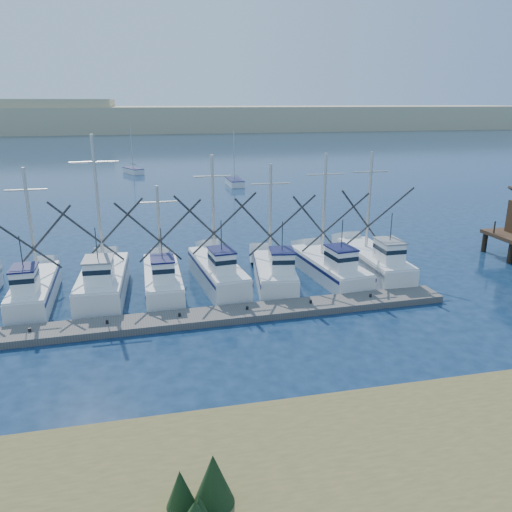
# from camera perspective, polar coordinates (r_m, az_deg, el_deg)

# --- Properties ---
(ground) EXTENTS (500.00, 500.00, 0.00)m
(ground) POSITION_cam_1_polar(r_m,az_deg,el_deg) (25.54, 10.45, -11.66)
(ground) COLOR #0B1E34
(ground) RESTS_ON ground
(floating_dock) EXTENTS (31.12, 2.92, 0.41)m
(floating_dock) POSITION_cam_1_polar(r_m,az_deg,el_deg) (29.36, -6.76, -7.04)
(floating_dock) COLOR #58544F
(floating_dock) RESTS_ON ground
(dune_ridge) EXTENTS (360.00, 60.00, 10.00)m
(dune_ridge) POSITION_cam_1_polar(r_m,az_deg,el_deg) (230.72, -10.76, 15.20)
(dune_ridge) COLOR tan
(dune_ridge) RESTS_ON ground
(trawler_fleet) EXTENTS (29.90, 8.73, 10.27)m
(trawler_fleet) POSITION_cam_1_polar(r_m,az_deg,el_deg) (33.89, -6.62, -2.28)
(trawler_fleet) COLOR white
(trawler_fleet) RESTS_ON ground
(sailboat_near) EXTENTS (2.04, 5.27, 8.10)m
(sailboat_near) POSITION_cam_1_polar(r_m,az_deg,el_deg) (76.40, -2.44, 8.43)
(sailboat_near) COLOR white
(sailboat_near) RESTS_ON ground
(sailboat_far) EXTENTS (3.77, 5.27, 8.10)m
(sailboat_far) POSITION_cam_1_polar(r_m,az_deg,el_deg) (91.85, -13.84, 9.45)
(sailboat_far) COLOR white
(sailboat_far) RESTS_ON ground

